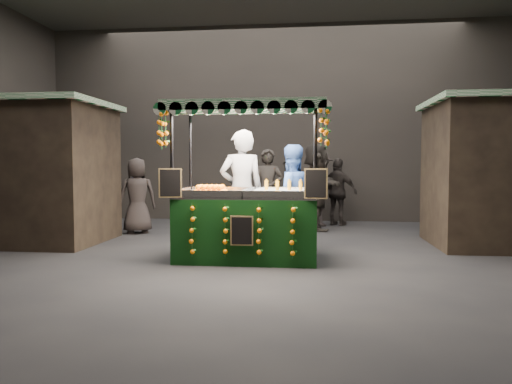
# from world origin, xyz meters

# --- Properties ---
(ground) EXTENTS (12.00, 12.00, 0.00)m
(ground) POSITION_xyz_m (0.00, 0.00, 0.00)
(ground) COLOR black
(ground) RESTS_ON ground
(market_hall) EXTENTS (12.10, 10.10, 5.05)m
(market_hall) POSITION_xyz_m (0.00, 0.00, 3.38)
(market_hall) COLOR black
(market_hall) RESTS_ON ground
(neighbour_stall_left) EXTENTS (3.00, 2.20, 2.60)m
(neighbour_stall_left) POSITION_xyz_m (-4.40, 1.00, 1.31)
(neighbour_stall_left) COLOR black
(neighbour_stall_left) RESTS_ON ground
(juice_stall) EXTENTS (2.43, 1.43, 2.35)m
(juice_stall) POSITION_xyz_m (-0.11, -0.22, 0.73)
(juice_stall) COLOR black
(juice_stall) RESTS_ON ground
(vendor_grey) EXTENTS (0.84, 0.68, 2.02)m
(vendor_grey) POSITION_xyz_m (-0.32, 0.58, 1.01)
(vendor_grey) COLOR slate
(vendor_grey) RESTS_ON ground
(vendor_blue) EXTENTS (1.05, 0.94, 1.78)m
(vendor_blue) POSITION_xyz_m (0.49, 0.72, 0.89)
(vendor_blue) COLOR #2B4A8B
(vendor_blue) RESTS_ON ground
(shopper_0) EXTENTS (0.68, 0.47, 1.78)m
(shopper_0) POSITION_xyz_m (-0.08, 2.83, 0.89)
(shopper_0) COLOR black
(shopper_0) RESTS_ON ground
(shopper_1) EXTENTS (1.10, 1.07, 1.78)m
(shopper_1) POSITION_xyz_m (4.29, 2.64, 0.89)
(shopper_1) COLOR black
(shopper_1) RESTS_ON ground
(shopper_2) EXTENTS (1.01, 0.79, 1.59)m
(shopper_2) POSITION_xyz_m (1.47, 4.12, 0.80)
(shopper_2) COLOR black
(shopper_2) RESTS_ON ground
(shopper_3) EXTENTS (1.32, 1.18, 1.78)m
(shopper_3) POSITION_xyz_m (1.00, 3.90, 0.89)
(shopper_3) COLOR black
(shopper_3) RESTS_ON ground
(shopper_4) EXTENTS (0.92, 0.80, 1.58)m
(shopper_4) POSITION_xyz_m (-2.78, 2.31, 0.79)
(shopper_4) COLOR #292321
(shopper_4) RESTS_ON ground
(shopper_5) EXTENTS (1.02, 1.87, 1.92)m
(shopper_5) POSITION_xyz_m (0.95, 3.23, 0.96)
(shopper_5) COLOR black
(shopper_5) RESTS_ON ground
(shopper_6) EXTENTS (0.63, 0.69, 1.58)m
(shopper_6) POSITION_xyz_m (0.28, 4.22, 0.79)
(shopper_6) COLOR black
(shopper_6) RESTS_ON ground
(shopper_7) EXTENTS (0.63, 0.79, 1.61)m
(shopper_7) POSITION_xyz_m (4.50, 2.03, 0.81)
(shopper_7) COLOR black
(shopper_7) RESTS_ON ground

